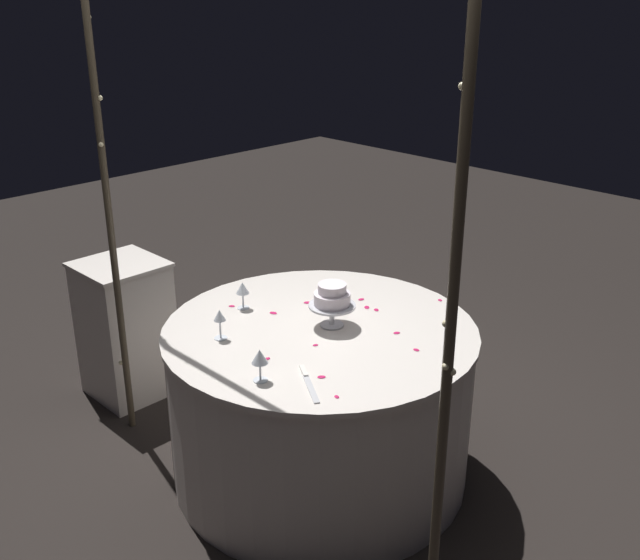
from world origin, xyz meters
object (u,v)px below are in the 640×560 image
Objects in this scene: side_table at (126,329)px; cake_knife at (308,381)px; tiered_cake at (332,298)px; wine_glass_2 at (220,318)px; main_table at (320,402)px; wine_glass_1 at (260,358)px; wine_glass_0 at (243,289)px; decorative_arch at (238,199)px.

cake_knife is at bearing 175.39° from side_table.
tiered_cake is 0.84× the size of cake_knife.
side_table is 1.21m from wine_glass_2.
wine_glass_1 is at bearing 108.51° from main_table.
wine_glass_2 is (0.41, -0.12, 0.00)m from wine_glass_1.
tiered_cake reaches higher than main_table.
wine_glass_0 is (0.43, 0.11, 0.50)m from main_table.
side_table is at bearing 12.76° from tiered_cake.
decorative_arch reaches higher than main_table.
side_table is (1.35, -0.20, -1.09)m from decorative_arch.
wine_glass_2 reaches higher than side_table.
main_table is 1.37m from side_table.
cake_knife is (-0.15, -0.13, -0.10)m from wine_glass_1.
wine_glass_1 is (-0.60, 0.40, 0.00)m from wine_glass_0.
cake_knife is (-0.56, -0.01, -0.10)m from wine_glass_2.
main_table is at bearing -169.44° from side_table.
cake_knife is at bearing 129.43° from main_table.
main_table is at bearing -89.86° from decorative_arch.
wine_glass_0 is at bearing -56.95° from wine_glass_2.
wine_glass_1 is at bearing 163.82° from wine_glass_2.
main_table is (0.00, -0.45, -1.11)m from decorative_arch.
wine_glass_2 reaches higher than cake_knife.
main_table is at bearing 70.71° from tiered_cake.
tiered_cake is (-0.02, -0.51, -0.57)m from decorative_arch.
decorative_arch is 16.73× the size of wine_glass_0.
tiered_cake is at bearing -167.24° from side_table.
wine_glass_0 is (0.43, -0.34, -0.61)m from decorative_arch.
tiered_cake is 1.56× the size of wine_glass_1.
side_table is at bearing -4.61° from cake_knife.
wine_glass_2 is at bearing -14.09° from decorative_arch.
side_table is 1.61m from wine_glass_1.
wine_glass_1 is 0.22m from cake_knife.
side_table is 5.83× the size of wine_glass_1.
main_table is at bearing -71.49° from wine_glass_1.
tiered_cake is 1.55× the size of wine_glass_2.
wine_glass_0 is (0.45, 0.17, -0.04)m from tiered_cake.
main_table is 10.35× the size of wine_glass_2.
main_table is 6.68× the size of tiered_cake.
side_table reaches higher than main_table.
wine_glass_2 is (0.26, 0.45, -0.03)m from tiered_cake.
wine_glass_1 is (-1.52, 0.26, 0.49)m from side_table.
tiered_cake is (-0.02, -0.06, 0.54)m from main_table.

